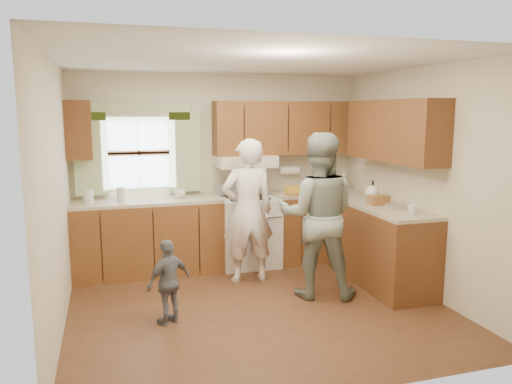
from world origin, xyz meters
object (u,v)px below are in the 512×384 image
object	(u,v)px
woman_left	(248,211)
woman_right	(318,216)
child	(169,282)
stove	(248,230)

from	to	relation	value
woman_left	woman_right	world-z (taller)	woman_right
woman_left	child	bearing A→B (deg)	43.28
stove	child	world-z (taller)	stove
stove	woman_left	world-z (taller)	woman_left
stove	child	distance (m)	2.00
stove	child	size ratio (longest dim) A/B	1.29
woman_left	child	size ratio (longest dim) A/B	2.07
woman_right	woman_left	bearing A→B (deg)	-26.10
stove	woman_left	distance (m)	0.75
woman_left	woman_right	size ratio (longest dim) A/B	0.95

